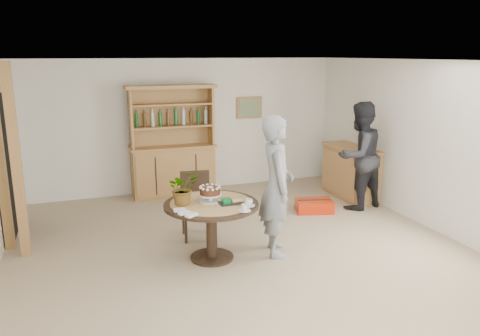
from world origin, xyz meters
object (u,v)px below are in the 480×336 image
red_suitcase (314,206)px  adult_person (359,156)px  dining_table (211,214)px  teen_boy (276,186)px  sideboard (351,172)px  hutch (173,159)px  dining_chair (196,200)px

red_suitcase → adult_person: bearing=12.0°
dining_table → teen_boy: bearing=-6.7°
sideboard → red_suitcase: sideboard is taller
sideboard → adult_person: size_ratio=0.69×
sideboard → teen_boy: size_ratio=0.68×
hutch → red_suitcase: (2.01, -1.77, -0.59)m
hutch → red_suitcase: size_ratio=2.97×
teen_boy → adult_person: bearing=-43.6°
red_suitcase → teen_boy: bearing=-119.0°
adult_person → red_suitcase: (-0.79, 0.05, -0.81)m
dining_chair → red_suitcase: bearing=17.5°
hutch → dining_table: hutch is taller
dining_chair → red_suitcase: 2.20m
hutch → teen_boy: hutch is taller
teen_boy → red_suitcase: 2.00m
red_suitcase → dining_table: bearing=-135.0°
teen_boy → sideboard: bearing=-36.3°
dining_chair → adult_person: 2.95m
dining_chair → teen_boy: 1.31m
hutch → sideboard: hutch is taller
sideboard → red_suitcase: 1.22m
hutch → teen_boy: bearing=-76.7°
adult_person → red_suitcase: adult_person is taller
sideboard → dining_table: 3.61m
dining_table → teen_boy: size_ratio=0.65×
dining_chair → teen_boy: bearing=-40.3°
dining_table → adult_person: (2.92, 1.15, 0.31)m
teen_boy → red_suitcase: size_ratio=2.69×
red_suitcase → hutch: bearing=154.3°
dining_table → dining_chair: size_ratio=1.27×
hutch → sideboard: bearing=-22.2°
sideboard → teen_boy: teen_boy is taller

